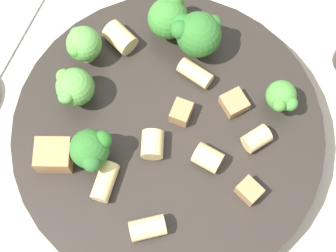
{
  "coord_description": "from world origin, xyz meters",
  "views": [
    {
      "loc": [
        0.09,
        -0.11,
        0.44
      ],
      "look_at": [
        0.0,
        0.0,
        0.04
      ],
      "focal_mm": 60.0,
      "sensor_mm": 36.0,
      "label": 1
    }
  ],
  "objects_px": {
    "broccoli_floret_5": "(74,88)",
    "chicken_chunk_1": "(182,113)",
    "broccoli_floret_0": "(282,97)",
    "broccoli_floret_2": "(83,44)",
    "broccoli_floret_1": "(91,150)",
    "rigatoni_2": "(148,228)",
    "chicken_chunk_3": "(234,103)",
    "chicken_chunk_0": "(54,155)",
    "broccoli_floret_3": "(197,33)",
    "rigatoni_5": "(257,139)",
    "rigatoni_0": "(157,148)",
    "pasta_bowl": "(168,135)",
    "broccoli_floret_4": "(169,15)",
    "rigatoni_4": "(105,182)",
    "rigatoni_3": "(207,159)",
    "chicken_chunk_2": "(246,195)",
    "rigatoni_6": "(195,73)",
    "rigatoni_1": "(120,38)"
  },
  "relations": [
    {
      "from": "broccoli_floret_5",
      "to": "rigatoni_4",
      "type": "distance_m",
      "value": 0.08
    },
    {
      "from": "chicken_chunk_1",
      "to": "chicken_chunk_2",
      "type": "xyz_separation_m",
      "value": [
        0.08,
        -0.02,
        -0.0
      ]
    },
    {
      "from": "pasta_bowl",
      "to": "broccoli_floret_5",
      "type": "distance_m",
      "value": 0.08
    },
    {
      "from": "broccoli_floret_3",
      "to": "broccoli_floret_4",
      "type": "xyz_separation_m",
      "value": [
        -0.03,
        0.0,
        -0.0
      ]
    },
    {
      "from": "rigatoni_1",
      "to": "chicken_chunk_0",
      "type": "relative_size",
      "value": 0.92
    },
    {
      "from": "broccoli_floret_3",
      "to": "broccoli_floret_4",
      "type": "height_order",
      "value": "broccoli_floret_3"
    },
    {
      "from": "broccoli_floret_5",
      "to": "rigatoni_2",
      "type": "distance_m",
      "value": 0.12
    },
    {
      "from": "rigatoni_3",
      "to": "rigatoni_5",
      "type": "bearing_deg",
      "value": 62.79
    },
    {
      "from": "rigatoni_3",
      "to": "broccoli_floret_4",
      "type": "bearing_deg",
      "value": 143.28
    },
    {
      "from": "pasta_bowl",
      "to": "broccoli_floret_0",
      "type": "height_order",
      "value": "broccoli_floret_0"
    },
    {
      "from": "broccoli_floret_3",
      "to": "rigatoni_3",
      "type": "xyz_separation_m",
      "value": [
        0.07,
        -0.07,
        -0.02
      ]
    },
    {
      "from": "broccoli_floret_5",
      "to": "chicken_chunk_1",
      "type": "xyz_separation_m",
      "value": [
        0.07,
        0.04,
        -0.02
      ]
    },
    {
      "from": "broccoli_floret_4",
      "to": "broccoli_floret_0",
      "type": "bearing_deg",
      "value": 1.06
    },
    {
      "from": "rigatoni_6",
      "to": "rigatoni_4",
      "type": "bearing_deg",
      "value": -88.14
    },
    {
      "from": "broccoli_floret_4",
      "to": "rigatoni_4",
      "type": "bearing_deg",
      "value": -70.54
    },
    {
      "from": "rigatoni_0",
      "to": "chicken_chunk_3",
      "type": "bearing_deg",
      "value": 71.71
    },
    {
      "from": "broccoli_floret_5",
      "to": "chicken_chunk_3",
      "type": "distance_m",
      "value": 0.13
    },
    {
      "from": "broccoli_floret_0",
      "to": "rigatoni_6",
      "type": "xyz_separation_m",
      "value": [
        -0.07,
        -0.02,
        -0.01
      ]
    },
    {
      "from": "broccoli_floret_1",
      "to": "broccoli_floret_4",
      "type": "bearing_deg",
      "value": 102.49
    },
    {
      "from": "broccoli_floret_0",
      "to": "broccoli_floret_2",
      "type": "distance_m",
      "value": 0.16
    },
    {
      "from": "chicken_chunk_1",
      "to": "broccoli_floret_2",
      "type": "bearing_deg",
      "value": -174.08
    },
    {
      "from": "rigatoni_0",
      "to": "rigatoni_6",
      "type": "xyz_separation_m",
      "value": [
        -0.02,
        0.07,
        -0.0
      ]
    },
    {
      "from": "broccoli_floret_0",
      "to": "chicken_chunk_2",
      "type": "xyz_separation_m",
      "value": [
        0.02,
        -0.08,
        -0.01
      ]
    },
    {
      "from": "broccoli_floret_3",
      "to": "rigatoni_5",
      "type": "bearing_deg",
      "value": -20.77
    },
    {
      "from": "broccoli_floret_2",
      "to": "rigatoni_6",
      "type": "relative_size",
      "value": 1.3
    },
    {
      "from": "broccoli_floret_5",
      "to": "chicken_chunk_1",
      "type": "height_order",
      "value": "broccoli_floret_5"
    },
    {
      "from": "pasta_bowl",
      "to": "chicken_chunk_3",
      "type": "xyz_separation_m",
      "value": [
        0.03,
        0.05,
        0.02
      ]
    },
    {
      "from": "broccoli_floret_5",
      "to": "rigatoni_2",
      "type": "relative_size",
      "value": 1.42
    },
    {
      "from": "broccoli_floret_2",
      "to": "chicken_chunk_0",
      "type": "relative_size",
      "value": 1.37
    },
    {
      "from": "rigatoni_2",
      "to": "rigatoni_6",
      "type": "relative_size",
      "value": 0.93
    },
    {
      "from": "broccoli_floret_3",
      "to": "rigatoni_2",
      "type": "relative_size",
      "value": 1.74
    },
    {
      "from": "pasta_bowl",
      "to": "rigatoni_3",
      "type": "relative_size",
      "value": 11.91
    },
    {
      "from": "broccoli_floret_3",
      "to": "rigatoni_2",
      "type": "height_order",
      "value": "broccoli_floret_3"
    },
    {
      "from": "broccoli_floret_0",
      "to": "chicken_chunk_1",
      "type": "relative_size",
      "value": 1.76
    },
    {
      "from": "chicken_chunk_0",
      "to": "chicken_chunk_2",
      "type": "xyz_separation_m",
      "value": [
        0.13,
        0.07,
        -0.0
      ]
    },
    {
      "from": "broccoli_floret_2",
      "to": "pasta_bowl",
      "type": "bearing_deg",
      "value": -4.08
    },
    {
      "from": "broccoli_floret_5",
      "to": "rigatoni_3",
      "type": "distance_m",
      "value": 0.11
    },
    {
      "from": "pasta_bowl",
      "to": "rigatoni_1",
      "type": "relative_size",
      "value": 10.05
    },
    {
      "from": "broccoli_floret_5",
      "to": "rigatoni_5",
      "type": "height_order",
      "value": "broccoli_floret_5"
    },
    {
      "from": "broccoli_floret_1",
      "to": "chicken_chunk_2",
      "type": "distance_m",
      "value": 0.12
    },
    {
      "from": "broccoli_floret_1",
      "to": "broccoli_floret_0",
      "type": "bearing_deg",
      "value": 56.46
    },
    {
      "from": "chicken_chunk_0",
      "to": "chicken_chunk_3",
      "type": "bearing_deg",
      "value": 57.35
    },
    {
      "from": "broccoli_floret_0",
      "to": "rigatoni_0",
      "type": "distance_m",
      "value": 0.1
    },
    {
      "from": "chicken_chunk_0",
      "to": "chicken_chunk_3",
      "type": "relative_size",
      "value": 1.46
    },
    {
      "from": "broccoli_floret_4",
      "to": "rigatoni_4",
      "type": "relative_size",
      "value": 1.37
    },
    {
      "from": "broccoli_floret_0",
      "to": "chicken_chunk_2",
      "type": "height_order",
      "value": "broccoli_floret_0"
    },
    {
      "from": "broccoli_floret_1",
      "to": "broccoli_floret_3",
      "type": "height_order",
      "value": "broccoli_floret_3"
    },
    {
      "from": "chicken_chunk_1",
      "to": "chicken_chunk_3",
      "type": "bearing_deg",
      "value": 51.85
    },
    {
      "from": "broccoli_floret_1",
      "to": "rigatoni_3",
      "type": "relative_size",
      "value": 1.87
    },
    {
      "from": "rigatoni_2",
      "to": "chicken_chunk_3",
      "type": "bearing_deg",
      "value": 95.37
    }
  ]
}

